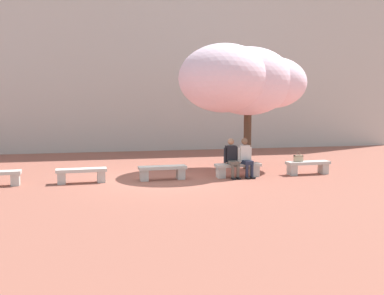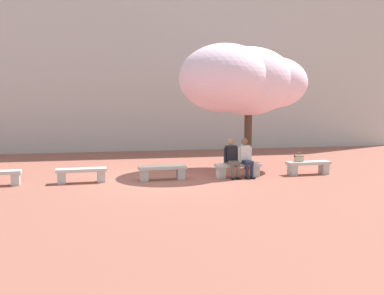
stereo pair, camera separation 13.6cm
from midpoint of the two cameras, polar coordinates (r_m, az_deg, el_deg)
name	(u,v)px [view 1 (the left image)]	position (r m, az deg, el deg)	size (l,w,h in m)	color
ground_plane	(163,180)	(14.45, -4.03, -4.12)	(100.00, 100.00, 0.00)	#8E5142
building_facade	(133,52)	(24.47, -7.62, 11.94)	(28.00, 4.00, 10.12)	#B7B2A8
stone_bench_near_west	(81,174)	(14.27, -14.13, -3.23)	(1.55, 0.49, 0.45)	#BCB7AD
stone_bench_center	(163,171)	(14.40, -4.03, -2.97)	(1.55, 0.49, 0.45)	#BCB7AD
stone_bench_near_east	(238,168)	(14.96, 5.58, -2.64)	(1.55, 0.49, 0.45)	#BCB7AD
stone_bench_east_end	(308,166)	(15.91, 14.27, -2.27)	(1.55, 0.49, 0.45)	#BCB7AD
person_seated_left	(232,157)	(14.79, 4.82, -1.15)	(0.51, 0.71, 1.29)	black
person_seated_right	(245,156)	(14.93, 6.55, -1.10)	(0.51, 0.71, 1.29)	black
handbag	(298,158)	(15.75, 13.12, -1.28)	(0.30, 0.15, 0.34)	tan
cherry_tree_main	(242,80)	(16.50, 6.19, 8.47)	(4.86, 3.50, 4.53)	#473323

